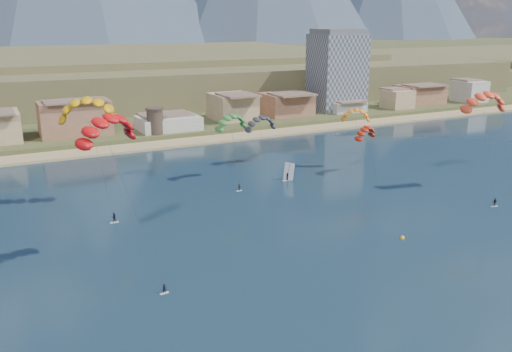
# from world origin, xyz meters

# --- Properties ---
(ground) EXTENTS (2400.00, 2400.00, 0.00)m
(ground) POSITION_xyz_m (0.00, 0.00, 0.00)
(ground) COLOR black
(ground) RESTS_ON ground
(beach) EXTENTS (2200.00, 12.00, 0.90)m
(beach) POSITION_xyz_m (0.00, 106.00, 0.25)
(beach) COLOR tan
(beach) RESTS_ON ground
(land) EXTENTS (2200.00, 900.00, 4.00)m
(land) POSITION_xyz_m (0.00, 560.00, 0.00)
(land) COLOR brown
(land) RESTS_ON ground
(foothills) EXTENTS (940.00, 210.00, 18.00)m
(foothills) POSITION_xyz_m (22.39, 232.47, 9.08)
(foothills) COLOR brown
(foothills) RESTS_ON ground
(town) EXTENTS (400.00, 24.00, 12.00)m
(town) POSITION_xyz_m (-40.00, 122.00, 8.00)
(town) COLOR beige
(town) RESTS_ON ground
(apartment_tower) EXTENTS (20.00, 16.00, 32.00)m
(apartment_tower) POSITION_xyz_m (85.00, 128.00, 17.82)
(apartment_tower) COLOR gray
(apartment_tower) RESTS_ON ground
(watchtower) EXTENTS (5.82, 5.82, 8.60)m
(watchtower) POSITION_xyz_m (5.00, 114.00, 6.37)
(watchtower) COLOR #47382D
(watchtower) RESTS_ON ground
(kitesurfer_red) EXTENTS (11.47, 16.45, 26.63)m
(kitesurfer_red) POSITION_xyz_m (-27.52, 26.36, 23.09)
(kitesurfer_red) COLOR silver
(kitesurfer_red) RESTS_ON ground
(kitesurfer_yellow) EXTENTS (13.63, 17.13, 25.04)m
(kitesurfer_yellow) POSITION_xyz_m (-24.66, 58.48, 21.00)
(kitesurfer_yellow) COLOR silver
(kitesurfer_yellow) RESTS_ON ground
(kitesurfer_orange) EXTENTS (12.28, 14.35, 24.62)m
(kitesurfer_orange) POSITION_xyz_m (55.56, 29.85, 21.01)
(kitesurfer_orange) COLOR silver
(kitesurfer_orange) RESTS_ON ground
(kitesurfer_green) EXTENTS (9.52, 12.21, 17.76)m
(kitesurfer_green) POSITION_xyz_m (8.71, 62.24, 14.81)
(kitesurfer_green) COLOR silver
(kitesurfer_green) RESTS_ON ground
(distant_kite_dark) EXTENTS (9.86, 6.32, 15.41)m
(distant_kite_dark) POSITION_xyz_m (21.63, 72.04, 11.93)
(distant_kite_dark) COLOR #262626
(distant_kite_dark) RESTS_ON ground
(distant_kite_orange) EXTENTS (8.33, 7.23, 17.42)m
(distant_kite_orange) POSITION_xyz_m (41.84, 57.79, 14.65)
(distant_kite_orange) COLOR #262626
(distant_kite_orange) RESTS_ON ground
(distant_kite_red) EXTENTS (8.30, 6.86, 14.34)m
(distant_kite_red) POSITION_xyz_m (40.64, 51.93, 11.24)
(distant_kite_red) COLOR #262626
(distant_kite_red) RESTS_ON ground
(windsurfer) EXTENTS (2.48, 2.71, 4.34)m
(windsurfer) POSITION_xyz_m (20.61, 55.49, 1.38)
(windsurfer) COLOR silver
(windsurfer) RESTS_ON ground
(buoy) EXTENTS (0.80, 0.80, 0.80)m
(buoy) POSITION_xyz_m (20.86, 14.80, 0.14)
(buoy) COLOR yellow
(buoy) RESTS_ON ground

